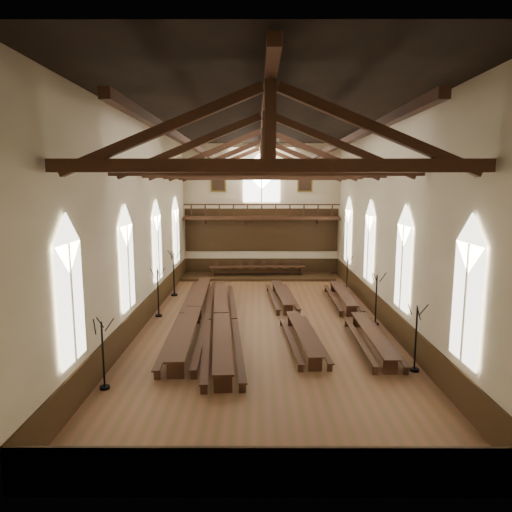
{
  "coord_description": "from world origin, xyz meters",
  "views": [
    {
      "loc": [
        -0.34,
        -22.21,
        6.9
      ],
      "look_at": [
        -0.4,
        1.5,
        3.19
      ],
      "focal_mm": 32.0,
      "sensor_mm": 36.0,
      "label": 1
    }
  ],
  "objects_px": {
    "candelabrum_right_near": "(415,351)",
    "high_table": "(257,268)",
    "candelabrum_left_far": "(174,282)",
    "candelabrum_right_mid": "(376,309)",
    "refectory_row_b": "(221,317)",
    "refectory_row_c": "(290,311)",
    "refectory_row_d": "(355,312)",
    "refectory_row_a": "(194,310)",
    "candelabrum_left_near": "(104,368)",
    "dais": "(257,276)",
    "candelabrum_right_far": "(347,280)",
    "candelabrum_left_mid": "(158,302)"
  },
  "relations": [
    {
      "from": "candelabrum_right_far",
      "to": "candelabrum_right_near",
      "type": "bearing_deg",
      "value": -90.0
    },
    {
      "from": "high_table",
      "to": "candelabrum_left_far",
      "type": "xyz_separation_m",
      "value": [
        -5.22,
        -5.67,
        0.12
      ]
    },
    {
      "from": "dais",
      "to": "candelabrum_right_mid",
      "type": "distance_m",
      "value": 13.09
    },
    {
      "from": "refectory_row_b",
      "to": "candelabrum_left_far",
      "type": "height_order",
      "value": "candelabrum_left_far"
    },
    {
      "from": "candelabrum_left_mid",
      "to": "candelabrum_left_far",
      "type": "relative_size",
      "value": 0.91
    },
    {
      "from": "refectory_row_d",
      "to": "high_table",
      "type": "height_order",
      "value": "high_table"
    },
    {
      "from": "dais",
      "to": "candelabrum_right_far",
      "type": "height_order",
      "value": "candelabrum_right_far"
    },
    {
      "from": "refectory_row_a",
      "to": "candelabrum_left_far",
      "type": "distance_m",
      "value": 5.8
    },
    {
      "from": "high_table",
      "to": "dais",
      "type": "bearing_deg",
      "value": 0.0
    },
    {
      "from": "candelabrum_left_far",
      "to": "refectory_row_b",
      "type": "bearing_deg",
      "value": -62.34
    },
    {
      "from": "candelabrum_left_near",
      "to": "candelabrum_left_mid",
      "type": "distance_m",
      "value": 8.67
    },
    {
      "from": "refectory_row_c",
      "to": "refectory_row_d",
      "type": "bearing_deg",
      "value": -3.93
    },
    {
      "from": "candelabrum_left_near",
      "to": "candelabrum_right_mid",
      "type": "height_order",
      "value": "candelabrum_right_mid"
    },
    {
      "from": "refectory_row_b",
      "to": "candelabrum_left_far",
      "type": "distance_m",
      "value": 7.42
    },
    {
      "from": "refectory_row_b",
      "to": "candelabrum_left_mid",
      "type": "relative_size",
      "value": 5.59
    },
    {
      "from": "candelabrum_right_mid",
      "to": "refectory_row_c",
      "type": "bearing_deg",
      "value": 170.07
    },
    {
      "from": "refectory_row_c",
      "to": "candelabrum_right_far",
      "type": "distance_m",
      "value": 7.81
    },
    {
      "from": "candelabrum_left_far",
      "to": "candelabrum_right_mid",
      "type": "xyz_separation_m",
      "value": [
        11.1,
        -6.01,
        -0.07
      ]
    },
    {
      "from": "refectory_row_a",
      "to": "candelabrum_left_far",
      "type": "relative_size",
      "value": 5.11
    },
    {
      "from": "high_table",
      "to": "candelabrum_left_mid",
      "type": "distance_m",
      "value": 11.51
    },
    {
      "from": "candelabrum_left_near",
      "to": "candelabrum_left_far",
      "type": "distance_m",
      "value": 13.26
    },
    {
      "from": "refectory_row_b",
      "to": "candelabrum_right_near",
      "type": "distance_m",
      "value": 9.23
    },
    {
      "from": "candelabrum_right_near",
      "to": "candelabrum_left_near",
      "type": "bearing_deg",
      "value": -172.09
    },
    {
      "from": "refectory_row_b",
      "to": "candelabrum_left_mid",
      "type": "distance_m",
      "value": 3.98
    },
    {
      "from": "candelabrum_left_near",
      "to": "refectory_row_b",
      "type": "bearing_deg",
      "value": 62.77
    },
    {
      "from": "refectory_row_a",
      "to": "refectory_row_c",
      "type": "xyz_separation_m",
      "value": [
        4.91,
        0.16,
        -0.09
      ]
    },
    {
      "from": "refectory_row_a",
      "to": "refectory_row_b",
      "type": "distance_m",
      "value": 1.83
    },
    {
      "from": "refectory_row_c",
      "to": "candelabrum_right_near",
      "type": "xyz_separation_m",
      "value": [
        4.18,
        -6.44,
        0.3
      ]
    },
    {
      "from": "refectory_row_b",
      "to": "candelabrum_right_near",
      "type": "relative_size",
      "value": 5.75
    },
    {
      "from": "candelabrum_left_far",
      "to": "refectory_row_c",
      "type": "bearing_deg",
      "value": -37.36
    },
    {
      "from": "refectory_row_c",
      "to": "refectory_row_a",
      "type": "bearing_deg",
      "value": -178.15
    },
    {
      "from": "candelabrum_left_near",
      "to": "refectory_row_d",
      "type": "bearing_deg",
      "value": 37.26
    },
    {
      "from": "candelabrum_right_near",
      "to": "high_table",
      "type": "bearing_deg",
      "value": 108.68
    },
    {
      "from": "refectory_row_d",
      "to": "candelabrum_left_near",
      "type": "height_order",
      "value": "candelabrum_left_near"
    },
    {
      "from": "high_table",
      "to": "refectory_row_b",
      "type": "bearing_deg",
      "value": -98.27
    },
    {
      "from": "candelabrum_left_mid",
      "to": "candelabrum_right_near",
      "type": "distance_m",
      "value": 13.19
    },
    {
      "from": "high_table",
      "to": "candelabrum_left_near",
      "type": "bearing_deg",
      "value": -105.42
    },
    {
      "from": "high_table",
      "to": "candelabrum_right_far",
      "type": "bearing_deg",
      "value": -36.55
    },
    {
      "from": "high_table",
      "to": "refectory_row_a",
      "type": "bearing_deg",
      "value": -106.16
    },
    {
      "from": "refectory_row_a",
      "to": "refectory_row_d",
      "type": "distance_m",
      "value": 8.19
    },
    {
      "from": "refectory_row_a",
      "to": "candelabrum_left_far",
      "type": "bearing_deg",
      "value": 110.24
    },
    {
      "from": "high_table",
      "to": "candelabrum_right_near",
      "type": "xyz_separation_m",
      "value": [
        5.88,
        -17.38,
        0.02
      ]
    },
    {
      "from": "refectory_row_d",
      "to": "dais",
      "type": "relative_size",
      "value": 1.2
    },
    {
      "from": "refectory_row_d",
      "to": "candelabrum_right_far",
      "type": "distance_m",
      "value": 6.87
    },
    {
      "from": "high_table",
      "to": "refectory_row_c",
      "type": "bearing_deg",
      "value": -81.2
    },
    {
      "from": "refectory_row_a",
      "to": "refectory_row_d",
      "type": "bearing_deg",
      "value": -0.47
    },
    {
      "from": "refectory_row_d",
      "to": "high_table",
      "type": "bearing_deg",
      "value": 114.01
    },
    {
      "from": "refectory_row_d",
      "to": "candelabrum_right_far",
      "type": "height_order",
      "value": "candelabrum_right_far"
    },
    {
      "from": "candelabrum_right_mid",
      "to": "candelabrum_left_mid",
      "type": "bearing_deg",
      "value": 172.69
    },
    {
      "from": "refectory_row_d",
      "to": "candelabrum_left_mid",
      "type": "xyz_separation_m",
      "value": [
        -10.2,
        0.92,
        0.31
      ]
    }
  ]
}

